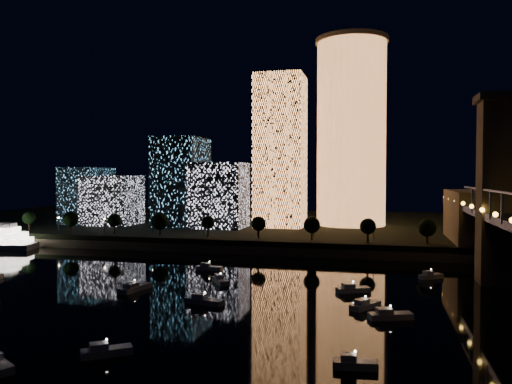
% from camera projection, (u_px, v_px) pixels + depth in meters
% --- Properties ---
extents(ground, '(520.00, 520.00, 0.00)m').
position_uv_depth(ground, '(204.00, 319.00, 99.23)').
color(ground, black).
rests_on(ground, ground).
extents(far_bank, '(420.00, 160.00, 5.00)m').
position_uv_depth(far_bank, '(311.00, 226.00, 254.37)').
color(far_bank, black).
rests_on(far_bank, ground).
extents(seawall, '(420.00, 6.00, 3.00)m').
position_uv_depth(seawall, '(282.00, 251.00, 178.73)').
color(seawall, '#6B5E4C').
rests_on(seawall, ground).
extents(tower_cylindrical, '(34.00, 34.00, 87.45)m').
position_uv_depth(tower_cylindrical, '(351.00, 132.00, 235.02)').
color(tower_cylindrical, '#FF9951').
rests_on(tower_cylindrical, far_bank).
extents(tower_rectangular, '(21.79, 21.79, 69.32)m').
position_uv_depth(tower_rectangular, '(280.00, 151.00, 229.46)').
color(tower_rectangular, '#FF9951').
rests_on(tower_rectangular, far_bank).
extents(midrise_blocks, '(91.06, 29.51, 41.27)m').
position_uv_depth(midrise_blocks, '(157.00, 191.00, 235.98)').
color(midrise_blocks, white).
rests_on(midrise_blocks, far_bank).
extents(motorboats, '(121.94, 89.99, 2.78)m').
position_uv_depth(motorboats, '(194.00, 299.00, 112.21)').
color(motorboats, silver).
rests_on(motorboats, ground).
extents(esplanade_trees, '(165.79, 6.74, 8.87)m').
position_uv_depth(esplanade_trees, '(212.00, 223.00, 191.01)').
color(esplanade_trees, black).
rests_on(esplanade_trees, far_bank).
extents(street_lamps, '(132.70, 0.70, 5.65)m').
position_uv_depth(street_lamps, '(204.00, 224.00, 198.27)').
color(street_lamps, black).
rests_on(street_lamps, far_bank).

